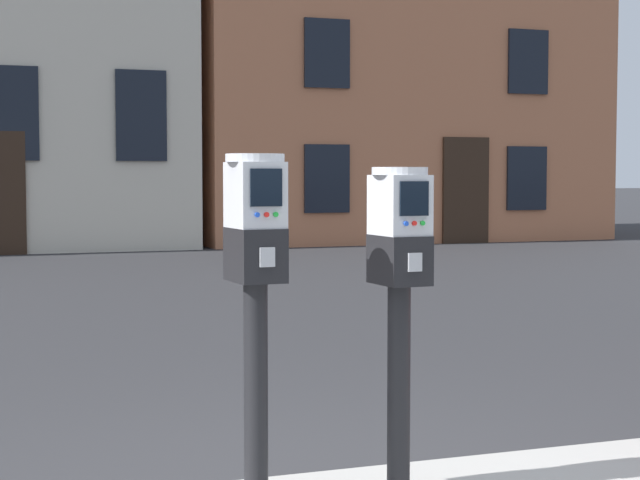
% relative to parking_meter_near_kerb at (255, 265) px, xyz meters
% --- Properties ---
extents(parking_meter_near_kerb, '(0.23, 0.26, 1.31)m').
position_rel_parking_meter_near_kerb_xyz_m(parking_meter_near_kerb, '(0.00, 0.00, 0.00)').
color(parking_meter_near_kerb, black).
rests_on(parking_meter_near_kerb, sidewalk_slab).
extents(parking_meter_twin_adjacent, '(0.23, 0.26, 1.27)m').
position_rel_parking_meter_near_kerb_xyz_m(parking_meter_twin_adjacent, '(0.58, -0.00, -0.03)').
color(parking_meter_twin_adjacent, black).
rests_on(parking_meter_twin_adjacent, sidewalk_slab).
extents(townhouse_brick_corner, '(8.65, 5.27, 9.36)m').
position_rel_parking_meter_near_kerb_xyz_m(townhouse_brick_corner, '(8.02, 17.47, 3.64)').
color(townhouse_brick_corner, '#B7704C').
rests_on(townhouse_brick_corner, ground_plane).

